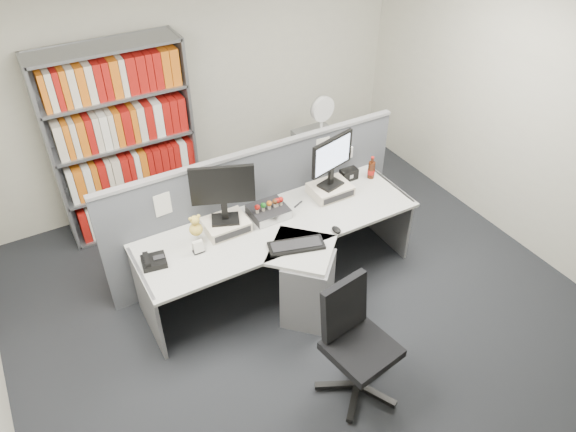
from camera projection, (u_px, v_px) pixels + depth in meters
ground at (325, 338)px, 4.76m from camera, size 5.50×5.50×0.00m
room_shell at (336, 165)px, 3.66m from camera, size 5.04×5.54×2.72m
partition at (258, 205)px, 5.22m from camera, size 3.00×0.08×1.27m
desk at (291, 260)px, 4.89m from camera, size 2.60×1.20×0.72m
monitor_riser_left at (226, 225)px, 4.79m from camera, size 0.38×0.31×0.10m
monitor_riser_right at (330, 190)px, 5.22m from camera, size 0.38×0.31×0.10m
monitor_left at (223, 190)px, 4.55m from camera, size 0.52×0.25×0.55m
monitor_right at (332, 158)px, 5.00m from camera, size 0.50×0.21×0.51m
desktop_pc at (269, 212)px, 4.95m from camera, size 0.33×0.30×0.09m
figurines at (270, 204)px, 4.89m from camera, size 0.29×0.05×0.09m
keyboard at (296, 245)px, 4.62m from camera, size 0.51×0.31×0.03m
mouse at (336, 230)px, 4.78m from camera, size 0.07×0.11×0.04m
desk_phone at (153, 261)px, 4.44m from camera, size 0.22×0.21×0.09m
desk_calendar at (198, 247)px, 4.55m from camera, size 0.10×0.07×0.12m
plush_toy at (196, 227)px, 4.55m from camera, size 0.12×0.12×0.20m
speaker at (349, 174)px, 5.41m from camera, size 0.18×0.10×0.12m
cola_bottle at (371, 170)px, 5.42m from camera, size 0.07×0.07×0.24m
shelving_unit at (123, 144)px, 5.49m from camera, size 1.41×0.40×2.00m
filing_cabinet at (320, 163)px, 6.39m from camera, size 0.45×0.61×0.70m
desk_fan at (322, 112)px, 5.98m from camera, size 0.29×0.17×0.49m
office_chair at (355, 339)px, 4.09m from camera, size 0.65×0.65×0.99m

